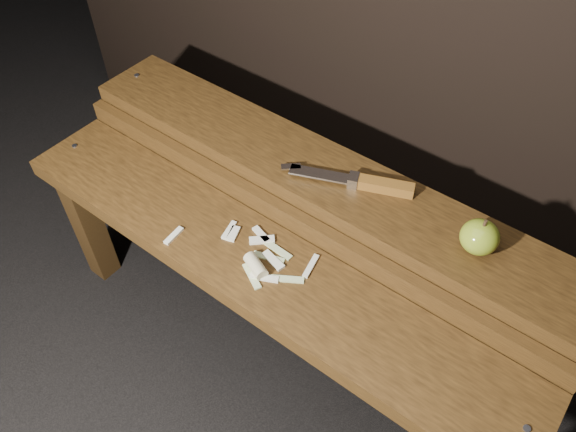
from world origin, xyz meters
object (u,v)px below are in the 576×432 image
Objects in this scene: bench_rear_tier at (317,199)px; apple at (480,237)px; bench_front_tier at (252,282)px; knife at (368,183)px.

apple is at bearing 0.71° from bench_rear_tier.
bench_rear_tier is (0.00, 0.23, 0.06)m from bench_front_tier.
knife is (-0.24, 0.02, -0.02)m from apple.
bench_rear_tier is at bearing -179.29° from apple.
knife reaches higher than bench_front_tier.
knife is at bearing 176.29° from apple.
bench_rear_tier is 0.15m from knife.
bench_front_tier is 0.23m from bench_rear_tier.
apple is at bearing 33.46° from bench_front_tier.
bench_front_tier is 0.31m from knife.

